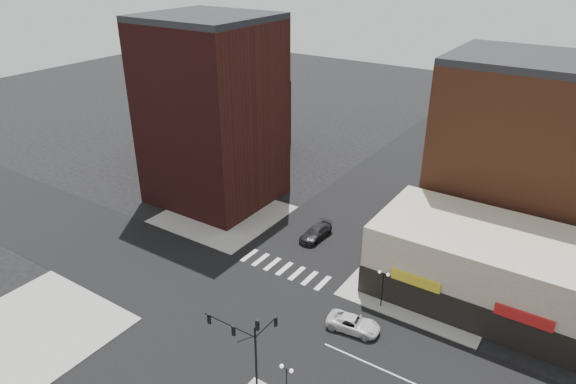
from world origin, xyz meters
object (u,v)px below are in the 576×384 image
Objects in this scene: traffic_signal at (249,340)px; white_suv at (353,324)px; street_lamp_se_a at (286,376)px; dark_sedan_north at (316,233)px; street_lamp_ne at (383,280)px.

traffic_signal reaches higher than white_suv.
dark_sedan_north is (-11.62, 24.12, -2.51)m from street_lamp_se_a.
traffic_signal reaches higher than dark_sedan_north.
street_lamp_ne is at bearing 73.25° from traffic_signal.
street_lamp_se_a is at bearing -2.57° from traffic_signal.
dark_sedan_north reaches higher than white_suv.
traffic_signal is 1.87× the size of street_lamp_se_a.
street_lamp_se_a is (3.76, -0.17, -1.67)m from traffic_signal.
white_suv is at bearing 88.78° from street_lamp_se_a.
traffic_signal is at bearing 152.25° from white_suv.
traffic_signal is at bearing -106.75° from street_lamp_ne.
dark_sedan_north is (-11.86, 12.84, 0.07)m from white_suv.
traffic_signal is 1.44× the size of dark_sedan_north.
white_suv is at bearing -99.14° from street_lamp_ne.
street_lamp_se_a is 1.00× the size of street_lamp_ne.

